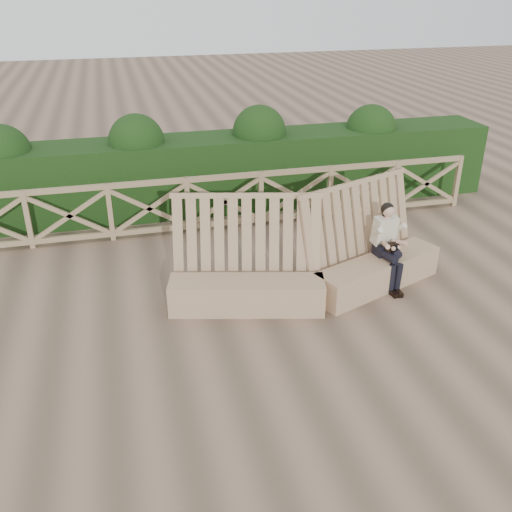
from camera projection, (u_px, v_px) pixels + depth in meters
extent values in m
plane|color=brown|center=(274.00, 323.00, 8.13)|extent=(60.00, 60.00, 0.00)
cube|color=#9F7D5B|center=(247.00, 295.00, 8.38)|extent=(2.32, 1.03, 0.48)
cube|color=#9F7D5B|center=(247.00, 251.00, 8.36)|extent=(2.31, 0.99, 1.60)
cube|color=#9F7D5B|center=(377.00, 273.00, 8.98)|extent=(2.29, 1.30, 0.48)
cube|color=#9F7D5B|center=(368.00, 234.00, 8.92)|extent=(2.27, 1.25, 1.60)
cube|color=black|center=(384.00, 249.00, 9.00)|extent=(0.35, 0.28, 0.20)
cube|color=beige|center=(385.00, 230.00, 8.90)|extent=(0.39, 0.30, 0.47)
sphere|color=tan|center=(389.00, 211.00, 8.71)|extent=(0.21, 0.21, 0.19)
sphere|color=black|center=(387.00, 209.00, 8.73)|extent=(0.23, 0.23, 0.20)
cylinder|color=black|center=(387.00, 255.00, 8.82)|extent=(0.19, 0.42, 0.13)
cylinder|color=black|center=(394.00, 250.00, 8.86)|extent=(0.19, 0.43, 0.15)
cylinder|color=black|center=(391.00, 279.00, 8.80)|extent=(0.12, 0.12, 0.48)
cylinder|color=black|center=(398.00, 278.00, 8.82)|extent=(0.12, 0.12, 0.48)
cube|color=black|center=(393.00, 293.00, 8.82)|extent=(0.11, 0.22, 0.07)
cube|color=black|center=(398.00, 292.00, 8.84)|extent=(0.11, 0.22, 0.07)
cube|color=black|center=(392.00, 247.00, 8.83)|extent=(0.23, 0.15, 0.14)
cube|color=black|center=(397.00, 248.00, 8.68)|extent=(0.07, 0.09, 0.11)
cube|color=olive|center=(224.00, 177.00, 10.70)|extent=(10.10, 0.07, 0.10)
cube|color=olive|center=(225.00, 223.00, 11.12)|extent=(10.10, 0.07, 0.10)
cube|color=black|center=(213.00, 173.00, 11.88)|extent=(12.00, 1.20, 1.50)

